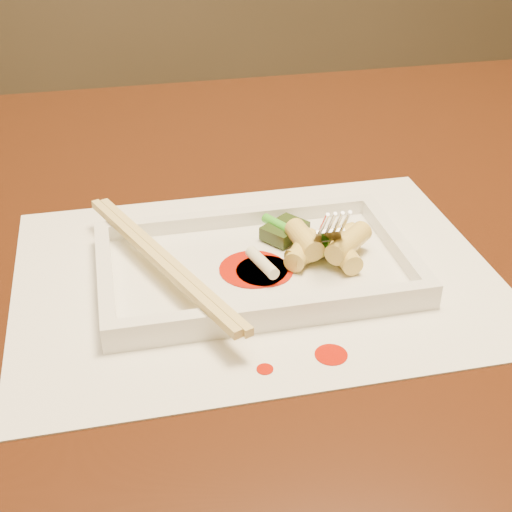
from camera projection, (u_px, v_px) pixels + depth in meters
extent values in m
cube|color=black|center=(326.00, 244.00, 0.69)|extent=(1.40, 0.90, 0.04)
cube|color=white|center=(256.00, 275.00, 0.60)|extent=(0.40, 0.30, 0.00)
cylinder|color=#BB1605|center=(331.00, 355.00, 0.51)|extent=(0.02, 0.02, 0.00)
cylinder|color=#BB1605|center=(265.00, 369.00, 0.50)|extent=(0.01, 0.01, 0.00)
cube|color=white|center=(256.00, 270.00, 0.60)|extent=(0.26, 0.16, 0.01)
cube|color=white|center=(239.00, 217.00, 0.65)|extent=(0.26, 0.01, 0.01)
cube|color=white|center=(277.00, 311.00, 0.53)|extent=(0.26, 0.01, 0.01)
cube|color=white|center=(105.00, 277.00, 0.57)|extent=(0.01, 0.14, 0.01)
cube|color=white|center=(396.00, 243.00, 0.62)|extent=(0.01, 0.14, 0.01)
cube|color=black|center=(285.00, 231.00, 0.63)|extent=(0.05, 0.05, 0.01)
cylinder|color=#EAEACC|center=(262.00, 263.00, 0.58)|extent=(0.02, 0.04, 0.01)
cylinder|color=#2B9D19|center=(299.00, 236.00, 0.61)|extent=(0.05, 0.08, 0.01)
cube|color=#DBBD6D|center=(157.00, 260.00, 0.57)|extent=(0.10, 0.22, 0.01)
cube|color=#DBBD6D|center=(166.00, 259.00, 0.57)|extent=(0.10, 0.22, 0.01)
cylinder|color=#BB1605|center=(253.00, 269.00, 0.59)|extent=(0.06, 0.06, 0.00)
cylinder|color=#BB1605|center=(265.00, 271.00, 0.59)|extent=(0.05, 0.05, 0.00)
cylinder|color=#EBD96D|center=(342.00, 251.00, 0.60)|extent=(0.02, 0.05, 0.02)
cylinder|color=#EBD96D|center=(308.00, 253.00, 0.60)|extent=(0.04, 0.03, 0.02)
cylinder|color=#EBD96D|center=(304.00, 239.00, 0.60)|extent=(0.02, 0.05, 0.02)
cylinder|color=#EBD96D|center=(302.00, 250.00, 0.60)|extent=(0.04, 0.05, 0.02)
cylinder|color=#EBD96D|center=(330.00, 239.00, 0.61)|extent=(0.05, 0.03, 0.02)
cylinder|color=#EBD96D|center=(349.00, 243.00, 0.60)|extent=(0.05, 0.05, 0.02)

